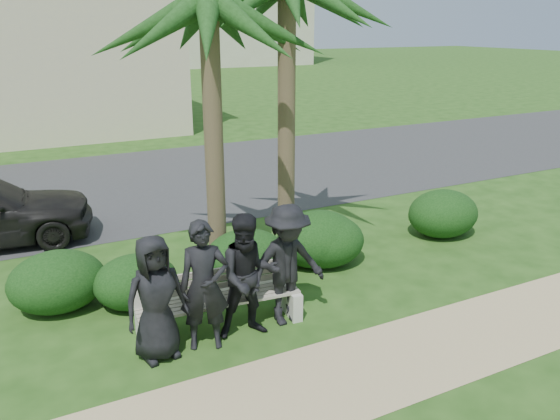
# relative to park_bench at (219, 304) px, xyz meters

# --- Properties ---
(ground) EXTENTS (160.00, 160.00, 0.00)m
(ground) POSITION_rel_park_bench_xyz_m (1.19, 0.01, -0.37)
(ground) COLOR #204413
(ground) RESTS_ON ground
(footpath) EXTENTS (30.00, 1.60, 0.01)m
(footpath) POSITION_rel_park_bench_xyz_m (1.19, -1.79, -0.37)
(footpath) COLOR tan
(footpath) RESTS_ON ground
(asphalt_street) EXTENTS (160.00, 8.00, 0.01)m
(asphalt_street) POSITION_rel_park_bench_xyz_m (1.19, 8.01, -0.37)
(asphalt_street) COLOR #2D2D30
(asphalt_street) RESTS_ON ground
(stucco_bldg_right) EXTENTS (8.40, 8.40, 7.30)m
(stucco_bldg_right) POSITION_rel_park_bench_xyz_m (0.19, 18.01, 3.30)
(stucco_bldg_right) COLOR beige
(stucco_bldg_right) RESTS_ON ground
(park_bench) EXTENTS (2.38, 0.74, 0.82)m
(park_bench) POSITION_rel_park_bench_xyz_m (0.00, 0.00, 0.00)
(park_bench) COLOR gray
(park_bench) RESTS_ON ground
(man_a) EXTENTS (0.89, 0.65, 1.69)m
(man_a) POSITION_rel_park_bench_xyz_m (-0.96, -0.31, 0.48)
(man_a) COLOR black
(man_a) RESTS_ON ground
(man_b) EXTENTS (0.75, 0.60, 1.79)m
(man_b) POSITION_rel_park_bench_xyz_m (-0.33, -0.36, 0.53)
(man_b) COLOR black
(man_b) RESTS_ON ground
(man_c) EXTENTS (0.97, 0.81, 1.78)m
(man_c) POSITION_rel_park_bench_xyz_m (0.31, -0.35, 0.52)
(man_c) COLOR black
(man_c) RESTS_ON ground
(man_d) EXTENTS (1.18, 0.69, 1.81)m
(man_d) POSITION_rel_park_bench_xyz_m (0.94, -0.28, 0.53)
(man_d) COLOR black
(man_d) RESTS_ON ground
(hedge_a) EXTENTS (1.44, 1.19, 0.94)m
(hedge_a) POSITION_rel_park_bench_xyz_m (-2.00, 1.66, 0.10)
(hedge_a) COLOR black
(hedge_a) RESTS_ON ground
(hedge_b) EXTENTS (1.29, 1.06, 0.84)m
(hedge_b) POSITION_rel_park_bench_xyz_m (-0.91, 1.22, 0.05)
(hedge_b) COLOR black
(hedge_b) RESTS_ON ground
(hedge_c) EXTENTS (1.43, 1.18, 0.93)m
(hedge_c) POSITION_rel_park_bench_xyz_m (0.94, 1.22, 0.10)
(hedge_c) COLOR black
(hedge_c) RESTS_ON ground
(hedge_d) EXTENTS (1.55, 1.28, 1.01)m
(hedge_d) POSITION_rel_park_bench_xyz_m (2.40, 1.31, 0.14)
(hedge_d) COLOR black
(hedge_d) RESTS_ON ground
(hedge_e) EXTENTS (0.96, 0.80, 0.63)m
(hedge_e) POSITION_rel_park_bench_xyz_m (2.47, 1.20, -0.05)
(hedge_e) COLOR black
(hedge_e) RESTS_ON ground
(hedge_f) EXTENTS (1.50, 1.24, 0.98)m
(hedge_f) POSITION_rel_park_bench_xyz_m (5.42, 1.38, 0.12)
(hedge_f) COLOR black
(hedge_f) RESTS_ON ground
(hedge_extra) EXTENTS (1.43, 1.18, 0.93)m
(hedge_extra) POSITION_rel_park_bench_xyz_m (2.52, 1.22, 0.10)
(hedge_extra) COLOR black
(hedge_extra) RESTS_ON ground
(palm_left) EXTENTS (3.00, 3.00, 5.35)m
(palm_left) POSITION_rel_park_bench_xyz_m (0.71, 1.95, 4.02)
(palm_left) COLOR brown
(palm_left) RESTS_ON ground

